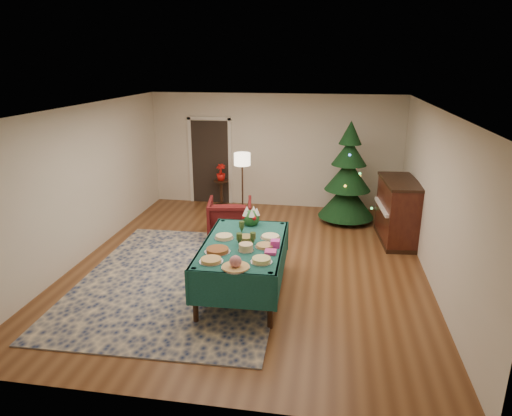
% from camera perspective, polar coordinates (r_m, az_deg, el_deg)
% --- Properties ---
extents(room_shell, '(7.00, 7.00, 7.00)m').
position_cam_1_polar(room_shell, '(7.65, -0.87, 2.24)').
color(room_shell, '#593319').
rests_on(room_shell, ground).
extents(doorway, '(1.08, 0.04, 2.16)m').
position_cam_1_polar(doorway, '(11.36, -5.74, 6.06)').
color(doorway, black).
rests_on(doorway, ground).
extents(rug, '(3.30, 4.27, 0.02)m').
position_cam_1_polar(rug, '(7.67, -9.28, -8.74)').
color(rug, '#122045').
rests_on(rug, ground).
extents(buffet_table, '(1.28, 2.13, 0.81)m').
position_cam_1_polar(buffet_table, '(6.93, -1.58, -5.64)').
color(buffet_table, black).
rests_on(buffet_table, ground).
extents(platter_0, '(0.33, 0.33, 0.05)m').
position_cam_1_polar(platter_0, '(6.27, -5.63, -6.52)').
color(platter_0, silver).
rests_on(platter_0, buffet_table).
extents(platter_1, '(0.38, 0.38, 0.18)m').
position_cam_1_polar(platter_1, '(6.05, -2.57, -6.92)').
color(platter_1, silver).
rests_on(platter_1, buffet_table).
extents(platter_2, '(0.30, 0.30, 0.07)m').
position_cam_1_polar(platter_2, '(6.22, 0.68, -6.55)').
color(platter_2, silver).
rests_on(platter_2, buffet_table).
extents(platter_3, '(0.37, 0.37, 0.06)m').
position_cam_1_polar(platter_3, '(6.57, -4.84, -5.29)').
color(platter_3, silver).
rests_on(platter_3, buffet_table).
extents(platter_4, '(0.24, 0.24, 0.11)m').
position_cam_1_polar(platter_4, '(6.57, -1.27, -4.96)').
color(platter_4, silver).
rests_on(platter_4, buffet_table).
extents(platter_5, '(0.29, 0.29, 0.05)m').
position_cam_1_polar(platter_5, '(6.71, 1.12, -4.77)').
color(platter_5, silver).
rests_on(platter_5, buffet_table).
extents(platter_6, '(0.30, 0.30, 0.06)m').
position_cam_1_polar(platter_6, '(7.04, -4.01, -3.64)').
color(platter_6, silver).
rests_on(platter_6, buffet_table).
extents(platter_7, '(0.27, 0.27, 0.08)m').
position_cam_1_polar(platter_7, '(6.93, -1.27, -3.85)').
color(platter_7, silver).
rests_on(platter_7, buffet_table).
extents(platter_8, '(0.32, 0.32, 0.05)m').
position_cam_1_polar(platter_8, '(7.04, 1.81, -3.63)').
color(platter_8, silver).
rests_on(platter_8, buffet_table).
extents(goblet_0, '(0.09, 0.09, 0.19)m').
position_cam_1_polar(goblet_0, '(7.23, -1.80, -2.36)').
color(goblet_0, '#2D471E').
rests_on(goblet_0, buffet_table).
extents(goblet_1, '(0.09, 0.09, 0.19)m').
position_cam_1_polar(goblet_1, '(6.77, -0.38, -3.79)').
color(goblet_1, '#2D471E').
rests_on(goblet_1, buffet_table).
extents(goblet_2, '(0.09, 0.09, 0.19)m').
position_cam_1_polar(goblet_2, '(6.75, -2.11, -3.87)').
color(goblet_2, '#2D471E').
rests_on(goblet_2, buffet_table).
extents(napkin_stack, '(0.17, 0.17, 0.04)m').
position_cam_1_polar(napkin_stack, '(6.50, 1.83, -5.52)').
color(napkin_stack, '#DB3C94').
rests_on(napkin_stack, buffet_table).
extents(gift_box, '(0.13, 0.13, 0.11)m').
position_cam_1_polar(gift_box, '(6.71, 2.42, -4.47)').
color(gift_box, '#E03EB0').
rests_on(gift_box, buffet_table).
extents(centerpiece, '(0.29, 0.29, 0.34)m').
position_cam_1_polar(centerpiece, '(7.57, -0.63, -1.08)').
color(centerpiece, '#1E4C1E').
rests_on(centerpiece, buffet_table).
extents(armchair, '(0.97, 0.93, 0.88)m').
position_cam_1_polar(armchair, '(9.16, -3.26, -1.09)').
color(armchair, '#501111').
rests_on(armchair, ground).
extents(floor_lamp, '(0.36, 0.36, 1.49)m').
position_cam_1_polar(floor_lamp, '(10.12, -1.73, 5.62)').
color(floor_lamp, '#A57F3F').
rests_on(floor_lamp, ground).
extents(side_table, '(0.36, 0.36, 0.65)m').
position_cam_1_polar(side_table, '(11.20, -4.36, 1.82)').
color(side_table, black).
rests_on(side_table, ground).
extents(potted_plant, '(0.22, 0.40, 0.22)m').
position_cam_1_polar(potted_plant, '(11.09, -4.41, 4.03)').
color(potted_plant, red).
rests_on(potted_plant, side_table).
extents(christmas_tree, '(1.38, 1.38, 2.23)m').
position_cam_1_polar(christmas_tree, '(10.14, 11.42, 3.79)').
color(christmas_tree, black).
rests_on(christmas_tree, ground).
extents(piano, '(0.78, 1.48, 1.24)m').
position_cam_1_polar(piano, '(9.35, 17.30, -0.43)').
color(piano, black).
rests_on(piano, ground).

